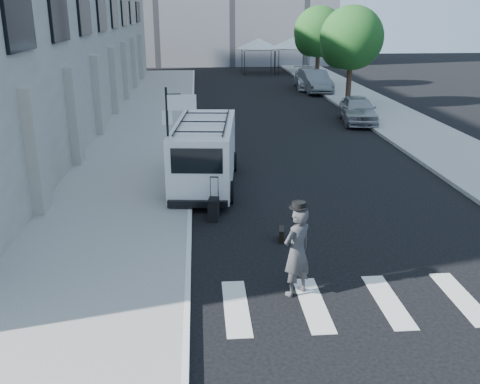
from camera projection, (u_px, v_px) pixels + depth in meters
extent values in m
plane|color=black|center=(266.00, 245.00, 13.88)|extent=(120.00, 120.00, 0.00)
cube|color=gray|center=(150.00, 121.00, 28.62)|extent=(4.50, 48.00, 0.15)
cube|color=gray|center=(369.00, 105.00, 33.37)|extent=(4.00, 56.00, 0.15)
cube|color=gray|center=(8.00, 4.00, 28.03)|extent=(10.00, 44.00, 12.00)
cylinder|color=black|center=(168.00, 146.00, 16.08)|extent=(0.07, 0.07, 3.50)
cube|color=white|center=(167.00, 118.00, 15.83)|extent=(0.30, 0.03, 0.42)
cube|color=white|center=(182.00, 102.00, 15.69)|extent=(0.85, 0.06, 0.45)
cylinder|color=black|center=(349.00, 84.00, 32.83)|extent=(0.32, 0.32, 2.80)
sphere|color=#193D13|center=(352.00, 38.00, 31.94)|extent=(3.80, 3.80, 3.80)
sphere|color=#193D13|center=(342.00, 47.00, 32.67)|extent=(2.66, 2.66, 2.66)
cylinder|color=black|center=(317.00, 68.00, 41.32)|extent=(0.32, 0.32, 2.80)
sphere|color=#193D13|center=(319.00, 32.00, 40.42)|extent=(3.80, 3.80, 3.80)
sphere|color=#193D13|center=(312.00, 39.00, 41.15)|extent=(2.66, 2.66, 2.66)
cylinder|color=black|center=(244.00, 63.00, 48.20)|extent=(0.06, 0.06, 2.20)
cylinder|color=black|center=(275.00, 63.00, 48.41)|extent=(0.06, 0.06, 2.20)
cylinder|color=black|center=(242.00, 60.00, 50.84)|extent=(0.06, 0.06, 2.20)
cylinder|color=black|center=(271.00, 60.00, 51.05)|extent=(0.06, 0.06, 2.20)
cube|color=white|center=(258.00, 49.00, 49.25)|extent=(3.00, 3.00, 0.12)
cone|color=white|center=(258.00, 43.00, 49.09)|extent=(4.00, 4.00, 0.90)
cylinder|color=black|center=(279.00, 62.00, 48.91)|extent=(0.06, 0.06, 2.20)
cylinder|color=black|center=(309.00, 62.00, 49.12)|extent=(0.06, 0.06, 2.20)
cylinder|color=black|center=(274.00, 60.00, 51.55)|extent=(0.06, 0.06, 2.20)
cylinder|color=black|center=(303.00, 59.00, 51.76)|extent=(0.06, 0.06, 2.20)
cube|color=white|center=(292.00, 48.00, 49.96)|extent=(3.00, 3.00, 0.12)
cone|color=white|center=(292.00, 43.00, 49.80)|extent=(4.00, 4.00, 0.90)
imported|color=#38383A|center=(297.00, 252.00, 11.20)|extent=(0.86, 0.81, 1.98)
cube|color=black|center=(281.00, 234.00, 14.10)|extent=(0.18, 0.45, 0.34)
cube|color=black|center=(214.00, 209.00, 15.41)|extent=(0.36, 0.49, 0.65)
cylinder|color=black|center=(210.00, 187.00, 15.41)|extent=(0.02, 0.02, 0.62)
cylinder|color=black|center=(218.00, 187.00, 15.39)|extent=(0.02, 0.02, 0.62)
cube|color=black|center=(214.00, 177.00, 15.30)|extent=(0.25, 0.07, 0.03)
cube|color=white|center=(204.00, 152.00, 18.10)|extent=(2.40, 5.29, 1.99)
cube|color=white|center=(211.00, 146.00, 20.90)|extent=(1.88, 1.03, 1.04)
cube|color=black|center=(197.00, 161.00, 15.55)|extent=(1.52, 0.23, 0.76)
cylinder|color=black|center=(185.00, 161.00, 20.09)|extent=(0.34, 0.74, 0.72)
cylinder|color=black|center=(233.00, 162.00, 20.06)|extent=(0.34, 0.74, 0.72)
cylinder|color=black|center=(172.00, 192.00, 16.77)|extent=(0.34, 0.74, 0.72)
cylinder|color=black|center=(229.00, 192.00, 16.73)|extent=(0.34, 0.74, 0.72)
imported|color=gray|center=(358.00, 109.00, 28.38)|extent=(2.23, 4.40, 1.44)
imported|color=slate|center=(314.00, 81.00, 38.75)|extent=(1.90, 4.90, 1.59)
imported|color=#A9ADB2|center=(309.00, 78.00, 40.69)|extent=(2.42, 5.26, 1.49)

